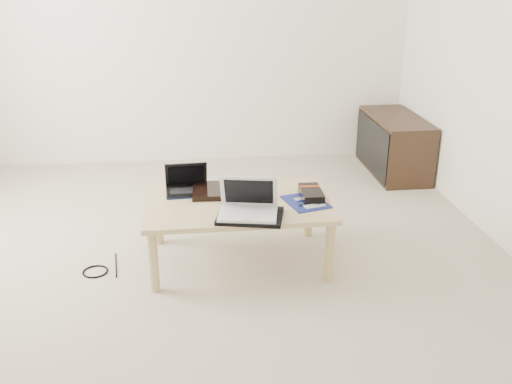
{
  "coord_description": "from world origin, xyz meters",
  "views": [
    {
      "loc": [
        0.02,
        -3.16,
        1.72
      ],
      "look_at": [
        0.39,
        -0.03,
        0.45
      ],
      "focal_mm": 40.0,
      "sensor_mm": 36.0,
      "label": 1
    }
  ],
  "objects": [
    {
      "name": "white_laptop",
      "position": [
        0.32,
        -0.26,
        0.47
      ],
      "size": [
        0.36,
        0.28,
        0.22
      ],
      "color": "silver",
      "rests_on": "neoprene_sleeve"
    },
    {
      "name": "motherboard",
      "position": [
        0.68,
        -0.09,
        0.4
      ],
      "size": [
        0.28,
        0.32,
        0.01
      ],
      "color": "#0D1457",
      "rests_on": "coffee_table"
    },
    {
      "name": "gpu_box",
      "position": [
        0.73,
        -0.02,
        0.43
      ],
      "size": [
        0.13,
        0.25,
        0.05
      ],
      "color": "black",
      "rests_on": "coffee_table"
    },
    {
      "name": "ground",
      "position": [
        0.0,
        0.0,
        0.0
      ],
      "size": [
        4.0,
        4.0,
        0.0
      ],
      "primitive_type": "plane",
      "color": "beige",
      "rests_on": "ground"
    },
    {
      "name": "tablet",
      "position": [
        0.35,
        -0.02,
        0.41
      ],
      "size": [
        0.24,
        0.18,
        0.01
      ],
      "color": "black",
      "rests_on": "coffee_table"
    },
    {
      "name": "book",
      "position": [
        0.18,
        0.12,
        0.42
      ],
      "size": [
        0.34,
        0.29,
        0.03
      ],
      "color": "black",
      "rests_on": "coffee_table"
    },
    {
      "name": "neoprene_sleeve",
      "position": [
        0.33,
        -0.27,
        0.41
      ],
      "size": [
        0.41,
        0.34,
        0.02
      ],
      "primitive_type": "cube",
      "rotation": [
        0.0,
        0.0,
        -0.23
      ],
      "color": "black",
      "rests_on": "coffee_table"
    },
    {
      "name": "coffee_table",
      "position": [
        0.28,
        -0.03,
        0.35
      ],
      "size": [
        1.1,
        0.7,
        0.4
      ],
      "color": "tan",
      "rests_on": "ground"
    },
    {
      "name": "floor_cable_trail",
      "position": [
        -0.47,
        -0.01,
        0.0
      ],
      "size": [
        0.05,
        0.31,
        0.01
      ],
      "primitive_type": "cylinder",
      "rotation": [
        1.57,
        0.0,
        0.12
      ],
      "color": "black",
      "rests_on": "ground"
    },
    {
      "name": "media_cabinet",
      "position": [
        1.77,
        1.45,
        0.25
      ],
      "size": [
        0.41,
        0.9,
        0.5
      ],
      "color": "#332314",
      "rests_on": "ground"
    },
    {
      "name": "floor_cable_coil",
      "position": [
        -0.59,
        -0.08,
        0.01
      ],
      "size": [
        0.19,
        0.19,
        0.01
      ],
      "primitive_type": "torus",
      "rotation": [
        0.0,
        0.0,
        -0.31
      ],
      "color": "black",
      "rests_on": "ground"
    },
    {
      "name": "remote",
      "position": [
        0.38,
        -0.04,
        0.41
      ],
      "size": [
        0.13,
        0.25,
        0.02
      ],
      "color": "#AAABAF",
      "rests_on": "coffee_table"
    },
    {
      "name": "cable_coil",
      "position": [
        0.23,
        -0.07,
        0.41
      ],
      "size": [
        0.12,
        0.12,
        0.01
      ],
      "primitive_type": "torus",
      "rotation": [
        0.0,
        0.0,
        -0.12
      ],
      "color": "black",
      "rests_on": "coffee_table"
    },
    {
      "name": "netbook",
      "position": [
        -0.02,
        0.16,
        0.44
      ],
      "size": [
        0.27,
        0.2,
        0.18
      ],
      "color": "black",
      "rests_on": "coffee_table"
    }
  ]
}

